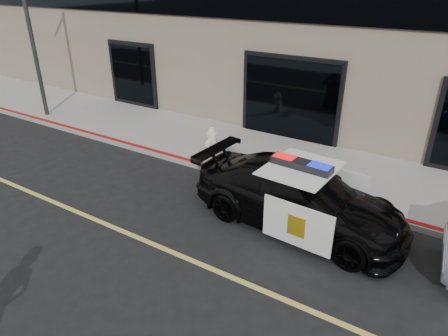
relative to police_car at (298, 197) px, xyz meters
The scene contains 5 objects.
ground 2.76m from the police_car, 118.47° to the right, with size 120.00×120.00×0.00m, color black.
sidewalk_n 3.24m from the police_car, 113.56° to the left, with size 60.00×3.50×0.15m, color gray.
police_car is the anchor object (origin of this frame).
fire_hydrant 4.30m from the police_car, 150.26° to the left, with size 0.37×0.51×0.81m.
street_light 11.74m from the police_car, behind, with size 0.15×1.39×5.47m.
Camera 1 is at (3.94, -5.06, 5.17)m, focal length 32.00 mm.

